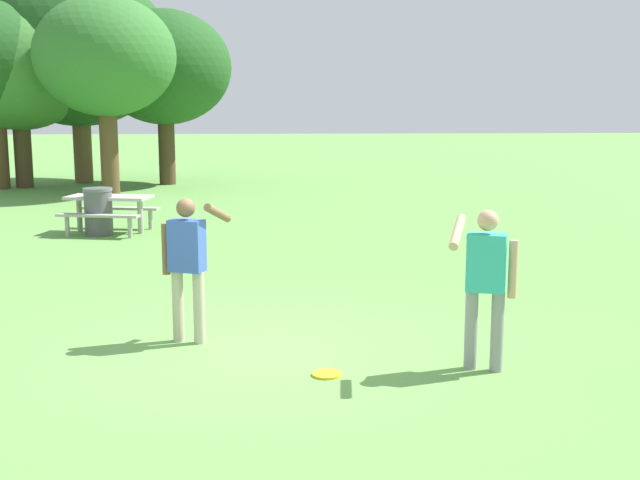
{
  "coord_description": "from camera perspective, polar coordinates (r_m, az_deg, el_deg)",
  "views": [
    {
      "loc": [
        0.28,
        -8.61,
        2.69
      ],
      "look_at": [
        0.86,
        1.26,
        1.0
      ],
      "focal_mm": 45.52,
      "sensor_mm": 36.0,
      "label": 1
    }
  ],
  "objects": [
    {
      "name": "picnic_table_near",
      "position": [
        17.31,
        -14.59,
        2.34
      ],
      "size": [
        1.96,
        1.74,
        0.77
      ],
      "color": "#B2ADA3",
      "rests_on": "ground"
    },
    {
      "name": "ground_plane",
      "position": [
        9.03,
        -5.01,
        -7.68
      ],
      "size": [
        120.0,
        120.0,
        0.0
      ],
      "primitive_type": "plane",
      "color": "#609947"
    },
    {
      "name": "tree_broad_center",
      "position": [
        27.29,
        -20.47,
        11.2
      ],
      "size": [
        4.48,
        4.48,
        5.61
      ],
      "color": "#4C3823",
      "rests_on": "ground"
    },
    {
      "name": "person_thrower",
      "position": [
        8.25,
        11.57,
        -2.6
      ],
      "size": [
        0.77,
        0.62,
        1.64
      ],
      "color": "gray",
      "rests_on": "ground"
    },
    {
      "name": "trash_can_further_along",
      "position": [
        17.12,
        -15.31,
        1.96
      ],
      "size": [
        0.59,
        0.59,
        0.96
      ],
      "color": "#515156",
      "rests_on": "ground"
    },
    {
      "name": "person_catcher",
      "position": [
        9.17,
        -9.29,
        -1.3
      ],
      "size": [
        0.77,
        0.62,
        1.64
      ],
      "color": "#B7AD93",
      "rests_on": "ground"
    },
    {
      "name": "tree_back_left",
      "position": [
        27.07,
        -10.9,
        11.79
      ],
      "size": [
        4.31,
        4.31,
        5.61
      ],
      "color": "#4C3823",
      "rests_on": "ground"
    },
    {
      "name": "tree_far_right",
      "position": [
        28.23,
        -16.66,
        12.78
      ],
      "size": [
        5.96,
        5.96,
        6.94
      ],
      "color": "brown",
      "rests_on": "ground"
    },
    {
      "name": "tree_slender_mid",
      "position": [
        24.4,
        -14.86,
        12.32
      ],
      "size": [
        4.01,
        4.01,
        5.67
      ],
      "color": "brown",
      "rests_on": "ground"
    },
    {
      "name": "frisbee",
      "position": [
        8.18,
        0.47,
        -9.41
      ],
      "size": [
        0.29,
        0.29,
        0.03
      ],
      "primitive_type": "cylinder",
      "color": "yellow",
      "rests_on": "ground"
    }
  ]
}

